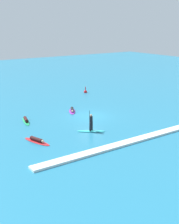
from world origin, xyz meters
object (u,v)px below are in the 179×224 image
at_px(surfer_on_red_board, 37,140).
at_px(surfer_on_green_board, 26,120).
at_px(surfer_on_purple_board, 72,110).
at_px(marker_buoy, 85,92).
at_px(surfer_on_teal_board, 91,127).

distance_m(surfer_on_red_board, surfer_on_green_board, 6.28).
bearing_deg(surfer_on_purple_board, marker_buoy, 167.12).
bearing_deg(surfer_on_red_board, surfer_on_green_board, 148.04).
xyz_separation_m(surfer_on_red_board, surfer_on_green_board, (1.57, 6.09, 0.01)).
height_order(surfer_on_teal_board, surfer_on_purple_board, surfer_on_teal_board).
bearing_deg(marker_buoy, surfer_on_red_board, -136.00).
xyz_separation_m(surfer_on_green_board, surfer_on_purple_board, (6.12, 0.47, -0.01)).
relative_size(surfer_on_purple_board, marker_buoy, 2.47).
height_order(surfer_on_red_board, surfer_on_purple_board, surfer_on_purple_board).
bearing_deg(marker_buoy, surfer_on_green_board, -148.22).
bearing_deg(surfer_on_teal_board, marker_buoy, -86.30).
bearing_deg(surfer_on_green_board, surfer_on_teal_board, -134.17).
height_order(surfer_on_red_board, surfer_on_green_board, surfer_on_green_board).
bearing_deg(surfer_on_green_board, surfer_on_red_board, -179.65).
bearing_deg(surfer_on_purple_board, surfer_on_green_board, -55.91).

